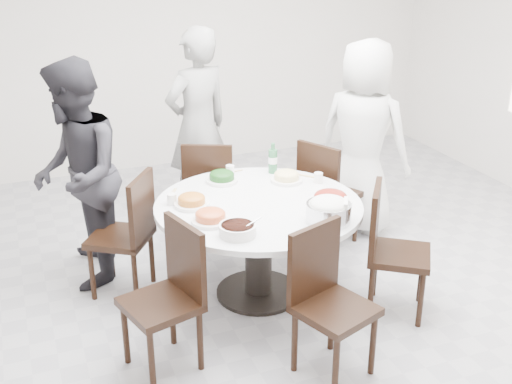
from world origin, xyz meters
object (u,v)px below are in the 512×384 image
object	(u,v)px
chair_n	(211,190)
soup_bowl	(238,230)
chair_se	(400,252)
chair_nw	(120,234)
diner_left	(77,175)
dining_table	(258,250)
chair_sw	(160,301)
diner_right	(363,138)
diner_middle	(198,127)
rice_bowl	(328,213)
chair_s	(336,307)
beverage_bottle	(273,158)
chair_ne	(330,192)

from	to	relation	value
chair_n	soup_bowl	size ratio (longest dim) A/B	3.92
chair_n	chair_se	bearing A→B (deg)	143.74
chair_nw	diner_left	distance (m)	0.55
dining_table	chair_nw	bearing A→B (deg)	155.58
chair_sw	diner_right	bearing A→B (deg)	105.98
diner_middle	rice_bowl	bearing A→B (deg)	80.78
chair_se	diner_right	xyz separation A→B (m)	(0.45, 1.33, 0.39)
chair_s	diner_left	bearing A→B (deg)	105.57
rice_bowl	beverage_bottle	size ratio (longest dim) A/B	1.23
dining_table	diner_left	xyz separation A→B (m)	(-1.18, 0.72, 0.50)
chair_ne	diner_right	xyz separation A→B (m)	(0.40, 0.17, 0.39)
dining_table	diner_left	bearing A→B (deg)	148.41
chair_sw	diner_left	xyz separation A→B (m)	(-0.30, 1.31, 0.40)
diner_middle	beverage_bottle	distance (m)	1.03
chair_ne	chair_nw	xyz separation A→B (m)	(-1.84, -0.16, 0.00)
rice_bowl	dining_table	bearing A→B (deg)	125.69
beverage_bottle	chair_s	bearing A→B (deg)	-98.84
chair_n	chair_s	xyz separation A→B (m)	(0.14, -2.04, 0.00)
chair_ne	beverage_bottle	bearing A→B (deg)	67.79
chair_nw	soup_bowl	world-z (taller)	chair_nw
chair_nw	diner_right	world-z (taller)	diner_right
soup_bowl	chair_s	bearing A→B (deg)	-55.99
chair_sw	chair_se	world-z (taller)	same
diner_middle	soup_bowl	distance (m)	1.97
chair_s	beverage_bottle	world-z (taller)	beverage_bottle
chair_ne	dining_table	bearing A→B (deg)	96.45
diner_middle	beverage_bottle	world-z (taller)	diner_middle
dining_table	chair_sw	bearing A→B (deg)	-146.16
chair_se	soup_bowl	world-z (taller)	chair_se
chair_s	soup_bowl	bearing A→B (deg)	103.71
diner_right	diner_middle	size ratio (longest dim) A/B	0.96
diner_middle	rice_bowl	distance (m)	2.00
chair_se	chair_ne	bearing A→B (deg)	32.86
diner_right	soup_bowl	distance (m)	2.00
chair_sw	beverage_bottle	size ratio (longest dim) A/B	3.82
chair_s	diner_left	world-z (taller)	diner_left
chair_n	diner_right	world-z (taller)	diner_right
chair_sw	diner_right	xyz separation A→B (m)	(2.17, 1.35, 0.39)
dining_table	chair_se	xyz separation A→B (m)	(0.85, -0.57, 0.10)
chair_n	diner_left	bearing A→B (deg)	38.66
beverage_bottle	dining_table	bearing A→B (deg)	-121.83
chair_se	soup_bowl	xyz separation A→B (m)	(-1.16, 0.14, 0.31)
chair_n	diner_middle	bearing A→B (deg)	-71.13
dining_table	diner_middle	bearing A→B (deg)	90.03
chair_sw	soup_bowl	distance (m)	0.66
dining_table	beverage_bottle	distance (m)	0.81
soup_bowl	dining_table	bearing A→B (deg)	53.79
chair_nw	diner_left	xyz separation A→B (m)	(-0.24, 0.30, 0.40)
dining_table	chair_n	world-z (taller)	chair_n
chair_s	beverage_bottle	bearing A→B (deg)	60.86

